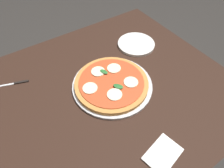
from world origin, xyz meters
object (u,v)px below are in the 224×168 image
napkin (163,154)px  serving_tray (112,85)px  plate_white (136,44)px  pizza (111,83)px  dining_table (104,103)px  knife (13,84)px

napkin → serving_tray: bearing=-94.4°
serving_tray → plate_white: size_ratio=1.79×
pizza → plate_white: size_ratio=1.63×
dining_table → plate_white: (-0.32, -0.17, 0.11)m
dining_table → pizza: bearing=-179.9°
serving_tray → knife: serving_tray is taller
plate_white → napkin: size_ratio=1.55×
pizza → knife: size_ratio=1.87×
serving_tray → pizza: bearing=23.4°
serving_tray → pizza: 0.02m
dining_table → serving_tray: size_ratio=3.20×
pizza → plate_white: pizza is taller
napkin → pizza: bearing=-93.7°
serving_tray → napkin: bearing=85.6°
serving_tray → napkin: size_ratio=2.76×
serving_tray → napkin: serving_tray is taller
napkin → plate_white: bearing=-119.5°
dining_table → knife: 0.43m
plate_white → dining_table: bearing=28.3°
pizza → serving_tray: bearing=-156.6°
pizza → knife: (0.37, -0.26, -0.02)m
serving_tray → napkin: (0.03, 0.36, -0.00)m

